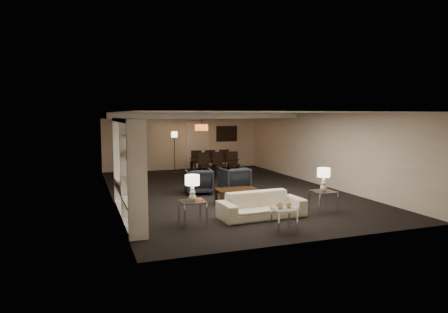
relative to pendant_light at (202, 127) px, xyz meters
name	(u,v)px	position (x,y,z in m)	size (l,w,h in m)	color
floor	(224,190)	(-0.30, -3.50, -1.92)	(11.00, 11.00, 0.00)	black
ceiling	(224,113)	(-0.30, -3.50, 0.58)	(7.00, 11.00, 0.02)	silver
wall_back	(183,141)	(-0.30, 2.00, -0.67)	(7.00, 0.02, 2.50)	#C4B29D
wall_front	(322,177)	(-0.30, -9.00, -0.67)	(7.00, 0.02, 2.50)	#C4B29D
wall_left	(111,156)	(-3.80, -3.50, -0.67)	(0.02, 11.00, 2.50)	#C4B29D
wall_right	(318,149)	(3.20, -3.50, -0.67)	(0.02, 11.00, 2.50)	#C4B29D
ceiling_soffit	(194,116)	(-0.30, 0.00, 0.48)	(7.00, 4.00, 0.20)	silver
curtains	(163,143)	(-1.20, 1.92, -0.72)	(1.50, 0.12, 2.40)	beige
door	(198,145)	(0.40, 1.97, -0.87)	(0.90, 0.05, 2.10)	silver
painting	(227,134)	(1.80, 1.96, -0.37)	(0.95, 0.04, 0.65)	#142D38
media_unit	(128,169)	(-3.61, -6.10, -0.74)	(0.38, 3.40, 2.35)	white
pendant_light	(202,127)	(0.00, 0.00, 0.00)	(0.52, 0.52, 0.24)	#D8591E
sofa	(262,205)	(-0.62, -7.02, -1.62)	(2.06, 0.80, 0.60)	beige
coffee_table	(237,196)	(-0.62, -5.42, -1.72)	(1.13, 0.66, 0.40)	black
armchair_left	(199,181)	(-1.22, -3.72, -1.54)	(0.82, 0.84, 0.76)	black
armchair_right	(235,179)	(-0.02, -3.72, -1.54)	(0.82, 0.84, 0.76)	black
side_table_left	(193,212)	(-2.32, -7.02, -1.66)	(0.56, 0.56, 0.53)	silver
side_table_right	(323,201)	(1.08, -7.02, -1.66)	(0.56, 0.56, 0.53)	silver
table_lamp_left	(192,188)	(-2.32, -7.02, -1.10)	(0.32, 0.32, 0.58)	beige
table_lamp_right	(324,180)	(1.08, -7.02, -1.10)	(0.32, 0.32, 0.58)	beige
marble_table	(284,219)	(-0.62, -8.12, -1.68)	(0.47, 0.47, 0.47)	white
gold_gourd_a	(280,205)	(-0.72, -8.12, -1.37)	(0.15, 0.15, 0.15)	#E9BA7B
gold_gourd_b	(288,205)	(-0.52, -8.12, -1.38)	(0.13, 0.13, 0.13)	tan
television	(127,172)	(-3.58, -5.57, -0.87)	(0.14, 1.03, 0.59)	black
vase_blue	(133,176)	(-3.61, -7.05, -0.77)	(0.18, 0.18, 0.19)	#295CB5
vase_amber	(129,151)	(-3.61, -6.47, -0.28)	(0.16, 0.16, 0.16)	gold
floor_speaker	(125,181)	(-3.50, -4.33, -1.30)	(0.14, 0.14, 1.24)	black
dining_table	(214,167)	(0.46, -0.21, -1.59)	(1.87, 1.04, 0.66)	black
chair_nl	(205,165)	(-0.14, -0.86, -1.43)	(0.45, 0.45, 0.97)	black
chair_nm	(219,165)	(0.46, -0.86, -1.43)	(0.45, 0.45, 0.97)	black
chair_nr	(234,164)	(1.06, -0.86, -1.43)	(0.45, 0.45, 0.97)	black
chair_fl	(196,162)	(-0.14, 0.44, -1.43)	(0.45, 0.45, 0.97)	black
chair_fm	(209,161)	(0.46, 0.44, -1.43)	(0.45, 0.45, 0.97)	black
chair_fr	(223,161)	(1.06, 0.44, -1.43)	(0.45, 0.45, 0.97)	black
floor_lamp	(174,152)	(-0.94, 0.80, -1.05)	(0.25, 0.25, 1.73)	black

